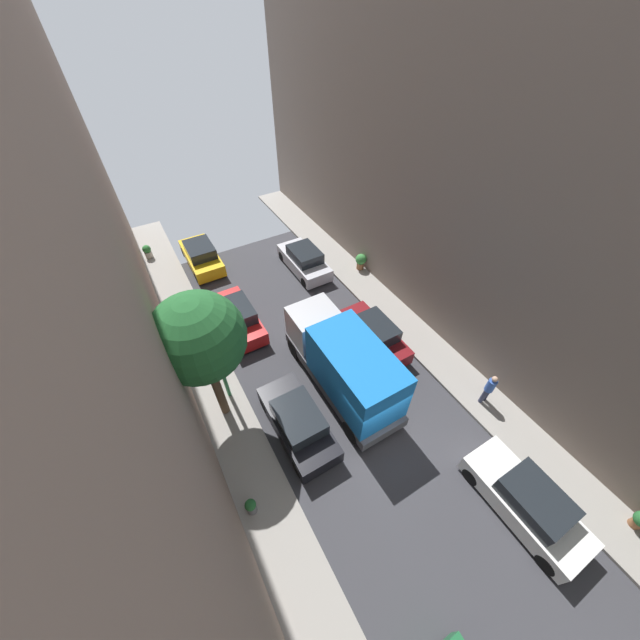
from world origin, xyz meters
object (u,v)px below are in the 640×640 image
at_px(delivery_truck, 344,363).
at_px(lamp_post, 212,343).
at_px(potted_plant_3, 251,506).
at_px(parked_car_left_4, 201,256).
at_px(potted_plant_5, 147,251).
at_px(potted_plant_1, 361,261).
at_px(parked_car_left_2, 298,422).
at_px(pedestrian, 489,388).
at_px(parked_car_right_0, 527,501).
at_px(parked_car_right_2, 304,260).
at_px(parked_car_right_1, 373,335).
at_px(street_tree_0, 199,338).
at_px(parked_car_left_3, 237,317).

relative_size(delivery_truck, lamp_post, 1.24).
height_order(potted_plant_3, lamp_post, lamp_post).
bearing_deg(parked_car_left_4, potted_plant_5, 139.88).
height_order(parked_car_left_4, potted_plant_1, parked_car_left_4).
xyz_separation_m(parked_car_left_2, potted_plant_1, (8.40, 7.68, 0.01)).
height_order(pedestrian, potted_plant_1, pedestrian).
height_order(parked_car_right_0, potted_plant_5, parked_car_right_0).
bearing_deg(parked_car_left_4, parked_car_right_2, -34.29).
relative_size(parked_car_right_0, pedestrian, 2.44).
xyz_separation_m(pedestrian, potted_plant_1, (0.79, 10.54, -0.34)).
bearing_deg(lamp_post, parked_car_right_1, -5.33).
distance_m(parked_car_left_2, potted_plant_1, 11.39).
height_order(parked_car_left_4, parked_car_right_1, same).
bearing_deg(parked_car_right_2, street_tree_0, -137.08).
distance_m(parked_car_right_0, potted_plant_1, 14.54).
bearing_deg(potted_plant_5, pedestrian, -60.43).
height_order(parked_car_right_0, potted_plant_1, parked_car_right_0).
height_order(parked_car_left_3, parked_car_right_0, same).
xyz_separation_m(parked_car_left_3, parked_car_right_2, (5.40, 2.65, 0.00)).
distance_m(parked_car_left_2, parked_car_right_2, 10.93).
distance_m(parked_car_right_1, delivery_truck, 3.23).
distance_m(parked_car_left_3, parked_car_right_2, 6.01).
bearing_deg(parked_car_right_2, parked_car_left_4, 145.71).
height_order(parked_car_left_4, parked_car_right_2, same).
bearing_deg(street_tree_0, potted_plant_3, -96.78).
bearing_deg(street_tree_0, lamp_post, 57.96).
xyz_separation_m(delivery_truck, lamp_post, (-4.60, 2.10, 1.87)).
distance_m(delivery_truck, potted_plant_1, 8.94).
xyz_separation_m(parked_car_left_4, street_tree_0, (-2.31, -10.85, 4.10)).
height_order(potted_plant_1, lamp_post, lamp_post).
height_order(potted_plant_5, lamp_post, lamp_post).
relative_size(parked_car_right_1, parked_car_right_2, 1.00).
distance_m(parked_car_right_2, street_tree_0, 11.30).
xyz_separation_m(pedestrian, potted_plant_5, (-10.46, 18.44, -0.45)).
height_order(street_tree_0, potted_plant_1, street_tree_0).
xyz_separation_m(street_tree_0, potted_plant_3, (-0.50, -4.23, -4.26)).
xyz_separation_m(delivery_truck, street_tree_0, (-5.01, 1.45, 3.03)).
bearing_deg(parked_car_right_0, parked_car_right_2, 90.00).
relative_size(potted_plant_5, lamp_post, 0.17).
height_order(parked_car_right_2, lamp_post, lamp_post).
xyz_separation_m(potted_plant_1, potted_plant_3, (-11.22, -9.59, -0.17)).
bearing_deg(potted_plant_1, parked_car_left_3, -174.35).
relative_size(parked_car_right_0, parked_car_right_2, 1.00).
xyz_separation_m(parked_car_right_2, street_tree_0, (-7.71, -7.17, 4.10)).
bearing_deg(parked_car_left_4, delivery_truck, -77.62).
xyz_separation_m(parked_car_left_3, parked_car_right_0, (5.40, -13.39, 0.00)).
bearing_deg(delivery_truck, potted_plant_1, 50.01).
relative_size(parked_car_right_0, delivery_truck, 0.64).
xyz_separation_m(parked_car_left_4, parked_car_right_2, (5.40, -3.68, 0.00)).
bearing_deg(potted_plant_1, delivery_truck, -129.99).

